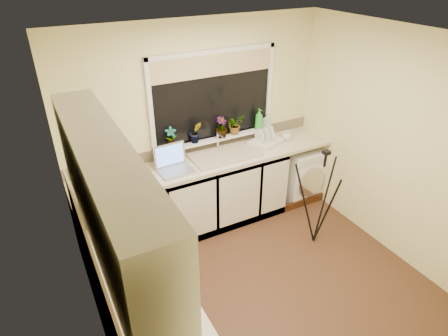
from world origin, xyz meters
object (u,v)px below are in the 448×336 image
Objects in this scene: washing_machine at (299,172)px; microwave at (105,200)px; dish_rack at (266,142)px; cup_left at (163,333)px; cup_back at (287,136)px; kettle at (121,219)px; tripod at (320,199)px; soap_bottle_clear at (267,120)px; plant_c at (221,127)px; steel_jar at (141,280)px; plant_a at (171,138)px; laptop at (173,164)px; soap_bottle_green at (259,119)px; plant_d at (235,124)px; plant_b at (196,132)px.

microwave is at bearing -171.38° from washing_machine.
cup_left is at bearing -157.41° from dish_rack.
kettle is at bearing -161.02° from cup_back.
soap_bottle_clear is at bearing 66.00° from tripod.
plant_c is 0.67m from soap_bottle_clear.
plant_a is (0.93, 1.75, 0.22)m from steel_jar.
washing_machine is 1.92m from laptop.
soap_bottle_clear is at bearing 32.82° from dish_rack.
washing_machine is 1.05m from tripod.
steel_jar is 0.45× the size of soap_bottle_green.
plant_d is (-0.45, 1.16, 0.56)m from tripod.
cup_left is at bearing -116.30° from laptop.
microwave is 1.99× the size of plant_c.
washing_machine is at bearing 36.79° from cup_left.
laptop is 1.43m from soap_bottle_clear.
soap_bottle_green reaches higher than plant_a.
cup_back is (2.37, 0.82, -0.05)m from kettle.
plant_c is at bearing -179.42° from soap_bottle_clear.
tripod is 4.51× the size of soap_bottle_green.
washing_machine is 4.13× the size of soap_bottle_clear.
washing_machine is 1.38m from plant_c.
plant_c reaches higher than laptop.
laptop reaches higher than cup_left.
tripod is 6.71× the size of soap_bottle_clear.
soap_bottle_clear is at bearing 6.36° from soap_bottle_green.
plant_a is 0.84m from plant_d.
laptop is at bearing 44.66° from kettle.
kettle is at bearing -146.48° from plant_c.
plant_b reaches higher than tripod.
washing_machine is 1.44× the size of microwave.
washing_machine is 5.72× the size of cup_back.
plant_d is at bearing -47.71° from microwave.
steel_jar reaches higher than washing_machine.
washing_machine is 0.90m from soap_bottle_clear.
cup_back reaches higher than cup_left.
cup_left is (-2.12, -2.04, 0.01)m from dish_rack.
cup_left is at bearing -177.19° from tripod.
plant_c is at bearing -1.29° from plant_a.
washing_machine is 1.01m from soap_bottle_green.
tripod is 2.35× the size of microwave.
dish_rack is at bearing -87.19° from soap_bottle_green.
tripod is 2.50m from cup_left.
kettle is at bearing -148.18° from microwave.
tripod reaches higher than cup_left.
dish_rack is 3.07× the size of cup_back.
washing_machine is at bearing -8.92° from plant_b.
laptop is at bearing -40.40° from microwave.
soap_bottle_green reaches higher than soap_bottle_clear.
soap_bottle_clear is (1.40, 0.23, 0.17)m from laptop.
kettle is 2.41m from soap_bottle_clear.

